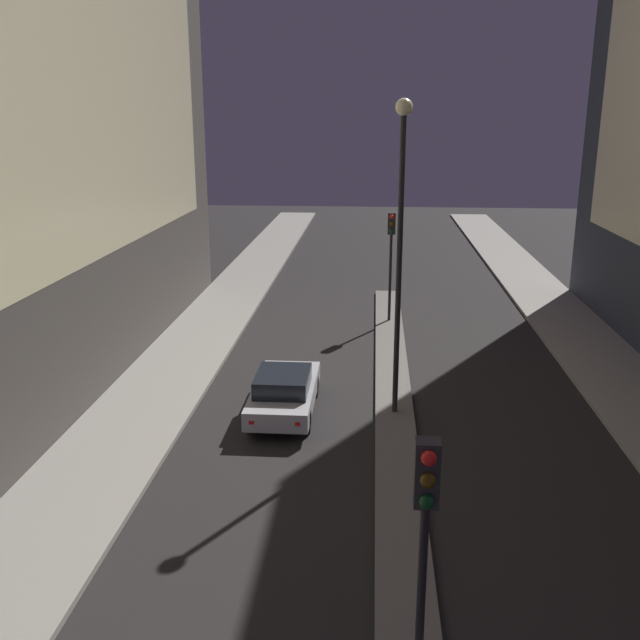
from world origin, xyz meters
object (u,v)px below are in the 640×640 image
traffic_light_mid (391,242)px  street_lamp (401,219)px  traffic_light_near (424,529)px  car_left_lane (284,391)px

traffic_light_mid → street_lamp: size_ratio=0.52×
traffic_light_near → traffic_light_mid: (0.00, 21.58, 0.00)m
traffic_light_near → car_left_lane: size_ratio=1.05×
traffic_light_near → traffic_light_mid: same height
traffic_light_mid → traffic_light_near: bearing=-90.0°
traffic_light_near → car_left_lane: traffic_light_near is taller
traffic_light_near → street_lamp: 11.94m
traffic_light_mid → street_lamp: bearing=-90.0°
street_lamp → car_left_lane: street_lamp is taller
street_lamp → car_left_lane: bearing=-178.5°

